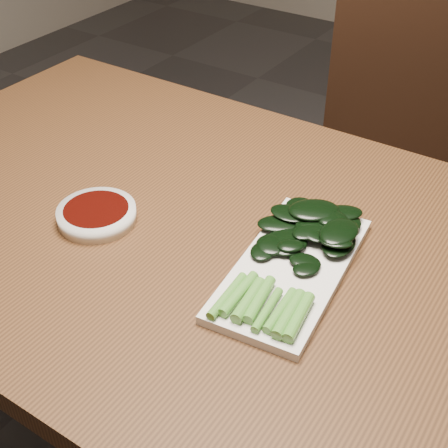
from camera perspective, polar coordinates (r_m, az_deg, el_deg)
table at (r=1.02m, az=0.02°, el=-3.98°), size 1.40×0.80×0.75m
chair_far at (r=1.68m, az=16.40°, el=4.66°), size 0.60×0.60×0.89m
sauce_bowl at (r=1.01m, az=-11.56°, el=0.87°), size 0.13×0.13×0.02m
serving_plate at (r=0.90m, az=6.18°, el=-4.04°), size 0.18×0.32×0.01m
gai_lan at (r=0.92m, az=7.41°, el=-1.56°), size 0.17×0.33×0.03m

